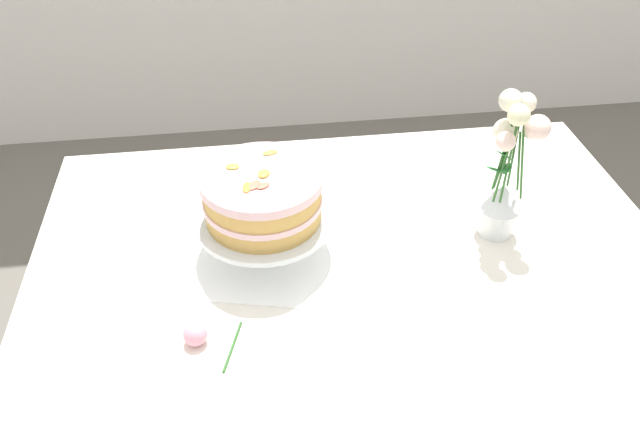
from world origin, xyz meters
name	(u,v)px	position (x,y,z in m)	size (l,w,h in m)	color
dining_table	(356,293)	(0.00, -0.02, 0.65)	(1.40, 1.00, 0.74)	white
linen_napkin	(266,252)	(-0.19, 0.04, 0.74)	(0.32, 0.32, 0.00)	white
cake_stand	(264,223)	(-0.19, 0.04, 0.82)	(0.29, 0.29, 0.10)	silver
layer_cake	(262,196)	(-0.19, 0.04, 0.89)	(0.25, 0.25, 0.11)	tan
flower_vase	(507,173)	(0.33, 0.04, 0.90)	(0.11, 0.10, 0.35)	silver
fallen_rose	(196,335)	(-0.34, -0.19, 0.76)	(0.11, 0.12, 0.04)	#2D6028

